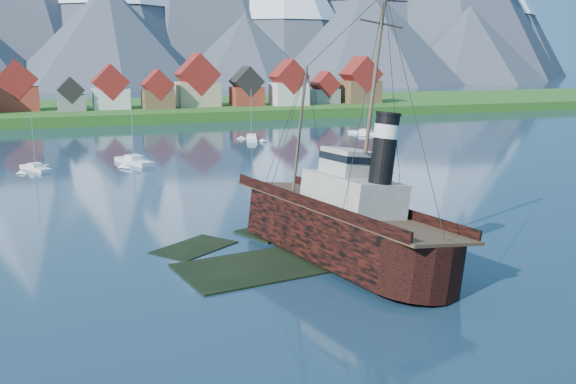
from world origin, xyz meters
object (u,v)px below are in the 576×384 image
object	(u,v)px
sailboat_d	(252,139)
sailboat_f	(36,169)
tugboat_wreck	(328,220)
sailboat_e	(365,133)
sailboat_c	(134,162)

from	to	relation	value
sailboat_d	sailboat_f	xyz separation A→B (m)	(-46.67, -25.15, -0.06)
sailboat_d	sailboat_f	world-z (taller)	sailboat_d
tugboat_wreck	sailboat_d	xyz separation A→B (m)	(19.54, 86.00, -2.97)
tugboat_wreck	sailboat_e	distance (m)	100.82
tugboat_wreck	sailboat_e	world-z (taller)	tugboat_wreck
tugboat_wreck	sailboat_d	world-z (taller)	tugboat_wreck
tugboat_wreck	sailboat_f	size ratio (longest dim) A/B	3.29
tugboat_wreck	sailboat_f	world-z (taller)	tugboat_wreck
tugboat_wreck	sailboat_d	bearing A→B (deg)	67.18
sailboat_d	sailboat_f	distance (m)	53.01
sailboat_e	sailboat_d	bearing A→B (deg)	156.43
sailboat_e	sailboat_f	distance (m)	81.44
sailboat_d	sailboat_e	world-z (taller)	sailboat_d
tugboat_wreck	sailboat_f	xyz separation A→B (m)	(-27.13, 60.84, -3.03)
sailboat_c	sailboat_f	xyz separation A→B (m)	(-16.64, -0.98, -0.07)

